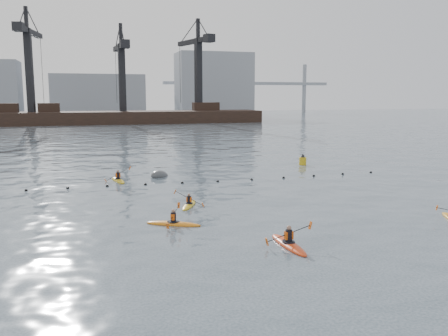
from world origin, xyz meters
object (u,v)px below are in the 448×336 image
Objects in this scene: kayaker_5 at (118,180)px; kayaker_0 at (289,244)px; kayaker_2 at (173,223)px; kayaker_3 at (189,204)px; nav_buoy at (303,161)px; mooring_buoy at (160,176)px.

kayaker_0 is at bearing -82.32° from kayaker_5.
kayaker_2 is 4.65m from kayaker_3.
nav_buoy is (12.43, 24.41, 0.30)m from kayaker_0.
nav_buoy is at bearing 69.46° from kayaker_3.
kayaker_3 is 2.15× the size of nav_buoy.
nav_buoy is (15.28, 14.87, 0.32)m from kayaker_3.
kayaker_0 is 9.96m from kayaker_3.
kayaker_0 reaches higher than mooring_buoy.
nav_buoy is (17.10, 19.15, 0.31)m from kayaker_2.
kayaker_0 is 21.29m from kayaker_5.
kayaker_3 is 1.33× the size of mooring_buoy.
kayaker_2 is at bearing -87.70° from kayaker_3.
kayaker_0 is 1.24× the size of kayaker_3.
nav_buoy is at bearing 1.70° from kayaker_5.
kayaker_5 is (-2.05, 14.95, 0.00)m from kayaker_2.
mooring_buoy is 1.62× the size of nav_buoy.
kayaker_3 is at bearing -89.36° from mooring_buoy.
kayaker_5 is at bearing -167.61° from nav_buoy.
mooring_buoy is at bearing 8.01° from kayaker_5.
kayaker_3 is 21.32m from nav_buoy.
kayaker_5 is 3.94m from mooring_buoy.
mooring_buoy is at bearing 22.22° from kayaker_2.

